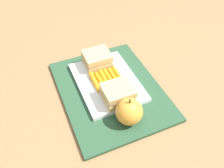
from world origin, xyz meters
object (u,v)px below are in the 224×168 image
sandwich_half_right (118,93)px  apple (128,112)px  food_tray (107,82)px  sandwich_half_left (97,59)px  carrot_sticks_bundle (107,79)px

sandwich_half_right → apple: bearing=-3.3°
food_tray → apple: apple is taller
apple → sandwich_half_left: bearing=179.0°
sandwich_half_right → apple: apple is taller
sandwich_half_right → carrot_sticks_bundle: sandwich_half_right is taller
carrot_sticks_bundle → sandwich_half_left: bearing=179.9°
food_tray → sandwich_half_left: 0.08m
carrot_sticks_bundle → food_tray: bearing=78.4°
sandwich_half_left → apple: size_ratio=0.99×
apple → sandwich_half_right: bearing=176.7°
sandwich_half_right → sandwich_half_left: bearing=180.0°
sandwich_half_left → carrot_sticks_bundle: 0.08m
sandwich_half_left → sandwich_half_right: size_ratio=1.00×
food_tray → sandwich_half_right: sandwich_half_right is taller
sandwich_half_left → sandwich_half_right: bearing=0.0°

